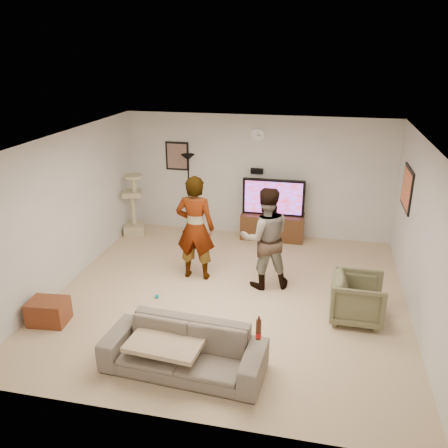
% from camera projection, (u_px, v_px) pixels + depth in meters
% --- Properties ---
extents(floor, '(5.50, 5.50, 0.02)m').
position_uv_depth(floor, '(230.00, 296.00, 7.51)').
color(floor, tan).
rests_on(floor, ground).
extents(ceiling, '(5.50, 5.50, 0.02)m').
position_uv_depth(ceiling, '(231.00, 140.00, 6.61)').
color(ceiling, silver).
rests_on(ceiling, wall_back).
extents(wall_back, '(5.50, 0.04, 2.50)m').
position_uv_depth(wall_back, '(257.00, 176.00, 9.57)').
color(wall_back, silver).
rests_on(wall_back, floor).
extents(wall_front, '(5.50, 0.04, 2.50)m').
position_uv_depth(wall_front, '(174.00, 320.00, 4.55)').
color(wall_front, silver).
rests_on(wall_front, floor).
extents(wall_left, '(0.04, 5.50, 2.50)m').
position_uv_depth(wall_left, '(66.00, 210.00, 7.61)').
color(wall_left, silver).
rests_on(wall_left, floor).
extents(wall_right, '(0.04, 5.50, 2.50)m').
position_uv_depth(wall_right, '(423.00, 237.00, 6.52)').
color(wall_right, silver).
rests_on(wall_right, floor).
extents(wall_clock, '(0.26, 0.04, 0.26)m').
position_uv_depth(wall_clock, '(258.00, 135.00, 9.24)').
color(wall_clock, white).
rests_on(wall_clock, wall_back).
extents(wall_speaker, '(0.25, 0.10, 0.10)m').
position_uv_depth(wall_speaker, '(257.00, 171.00, 9.47)').
color(wall_speaker, black).
rests_on(wall_speaker, wall_back).
extents(picture_back, '(0.42, 0.03, 0.52)m').
position_uv_depth(picture_back, '(177.00, 156.00, 9.77)').
color(picture_back, '#755851').
rests_on(picture_back, wall_back).
extents(picture_right, '(0.03, 0.78, 0.62)m').
position_uv_depth(picture_right, '(407.00, 188.00, 7.89)').
color(picture_right, '#E86F44').
rests_on(picture_right, wall_right).
extents(tv_stand, '(1.28, 0.45, 0.53)m').
position_uv_depth(tv_stand, '(272.00, 227.00, 9.63)').
color(tv_stand, '#3F2513').
rests_on(tv_stand, floor).
extents(console_box, '(0.40, 0.30, 0.07)m').
position_uv_depth(console_box, '(269.00, 244.00, 9.35)').
color(console_box, silver).
rests_on(console_box, floor).
extents(tv, '(1.25, 0.08, 0.74)m').
position_uv_depth(tv, '(273.00, 197.00, 9.40)').
color(tv, black).
rests_on(tv, tv_stand).
extents(tv_screen, '(1.15, 0.01, 0.65)m').
position_uv_depth(tv_screen, '(273.00, 198.00, 9.36)').
color(tv_screen, '#5E46F2').
rests_on(tv_screen, tv).
extents(floor_lamp, '(0.32, 0.32, 1.70)m').
position_uv_depth(floor_lamp, '(189.00, 195.00, 9.74)').
color(floor_lamp, black).
rests_on(floor_lamp, floor).
extents(cat_tree, '(0.53, 0.53, 1.32)m').
position_uv_depth(cat_tree, '(133.00, 204.00, 9.76)').
color(cat_tree, '#B6AD88').
rests_on(cat_tree, floor).
extents(person_left, '(0.66, 0.44, 1.81)m').
position_uv_depth(person_left, '(195.00, 228.00, 7.80)').
color(person_left, '#8D909D').
rests_on(person_left, floor).
extents(person_right, '(0.99, 0.87, 1.70)m').
position_uv_depth(person_right, '(265.00, 238.00, 7.53)').
color(person_right, '#2A4C82').
rests_on(person_right, floor).
extents(sofa, '(2.03, 0.91, 0.58)m').
position_uv_depth(sofa, '(184.00, 350.00, 5.68)').
color(sofa, '#6B6157').
rests_on(sofa, floor).
extents(throw_blanket, '(0.96, 0.78, 0.06)m').
position_uv_depth(throw_blanket, '(167.00, 340.00, 5.69)').
color(throw_blanket, '#CEB38F').
rests_on(throw_blanket, sofa).
extents(beer_bottle, '(0.06, 0.06, 0.25)m').
position_uv_depth(beer_bottle, '(259.00, 330.00, 5.35)').
color(beer_bottle, '#3F1D10').
rests_on(beer_bottle, sofa).
extents(armchair, '(0.77, 0.75, 0.68)m').
position_uv_depth(armchair, '(358.00, 299.00, 6.73)').
color(armchair, brown).
rests_on(armchair, floor).
extents(side_table, '(0.57, 0.45, 0.36)m').
position_uv_depth(side_table, '(49.00, 312.00, 6.71)').
color(side_table, '#612C16').
rests_on(side_table, floor).
extents(toy_ball, '(0.07, 0.07, 0.07)m').
position_uv_depth(toy_ball, '(157.00, 296.00, 7.41)').
color(toy_ball, '#0992A9').
rests_on(toy_ball, floor).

